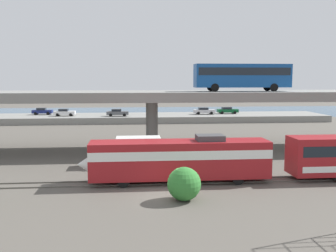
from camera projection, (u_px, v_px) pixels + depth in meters
ground_plane at (165, 196)px, 30.68m from camera, size 260.00×260.00×0.00m
rail_strip_near at (162, 184)px, 33.87m from camera, size 110.00×0.12×0.12m
rail_strip_far at (161, 180)px, 35.38m from camera, size 110.00×0.12×0.12m
train_locomotive at (171, 158)px, 34.45m from camera, size 16.72×3.04×4.18m
highway_overpass at (152, 97)px, 49.64m from camera, size 96.00×10.25×7.49m
transit_bus_on_overpass at (242, 75)px, 49.42m from camera, size 12.00×2.68×3.40m
service_truck_west at (130, 150)px, 41.10m from camera, size 6.80×2.46×3.04m
pier_parking_lot at (144, 118)px, 84.97m from camera, size 78.38×12.31×1.34m
parked_car_0 at (227, 110)px, 87.32m from camera, size 4.58×1.94×1.50m
parked_car_1 at (204, 111)px, 85.95m from camera, size 4.62×1.98×1.50m
parked_car_2 at (64, 112)px, 82.07m from camera, size 4.31×1.97×1.50m
parked_car_3 at (42, 111)px, 84.97m from camera, size 4.20×1.82×1.50m
parked_car_4 at (117, 112)px, 81.60m from camera, size 4.49×1.99×1.50m
harbor_water at (141, 112)px, 107.79m from camera, size 140.00×36.00×0.01m
shrub_right at (184, 184)px, 29.42m from camera, size 2.54×2.54×2.54m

